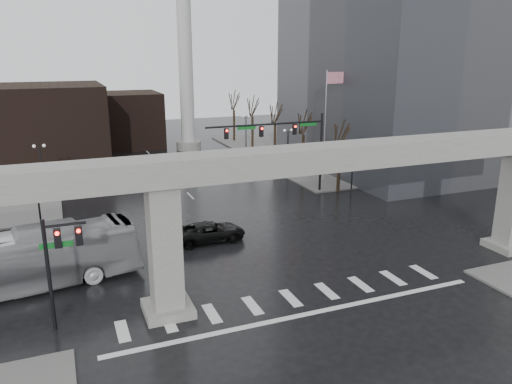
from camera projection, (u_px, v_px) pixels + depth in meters
ground at (283, 291)px, 29.99m from camera, size 160.00×160.00×0.00m
sidewalk_ne at (342, 151)px, 71.44m from camera, size 28.00×36.00×0.15m
elevated_guideway at (305, 178)px, 28.57m from camera, size 48.00×2.60×8.70m
building_far_left at (36, 126)px, 61.14m from camera, size 16.00×14.00×10.00m
building_far_mid at (126, 120)px, 74.64m from camera, size 10.00×10.00×8.00m
smokestack at (185, 55)px, 69.60m from camera, size 3.60×3.60×30.00m
signal_mast_arm at (287, 137)px, 48.42m from camera, size 12.12×0.43×8.00m
signal_left_pole at (58, 255)px, 24.95m from camera, size 2.30×0.30×6.00m
flagpole_assembly at (328, 113)px, 53.07m from camera, size 2.06×0.12×12.00m
lamp_right_0 at (352, 167)px, 46.39m from camera, size 1.22×0.32×5.11m
lamp_right_1 at (288, 143)px, 58.89m from camera, size 1.22×0.32×5.11m
lamp_right_2 at (246, 127)px, 71.40m from camera, size 1.22×0.32×5.11m
lamp_left_0 at (38, 198)px, 36.72m from camera, size 1.22×0.32×5.11m
lamp_left_1 at (41, 161)px, 49.23m from camera, size 1.22×0.32×5.11m
lamp_left_2 at (42, 138)px, 61.73m from camera, size 1.22×0.32×5.11m
tree_right_0 at (339, 165)px, 50.53m from camera, size 1.09×1.58×7.50m
tree_right_1 at (303, 150)px, 57.66m from camera, size 1.09×1.61×7.67m
tree_right_2 at (275, 139)px, 64.79m from camera, size 1.10×1.63×7.85m
tree_right_3 at (253, 130)px, 71.91m from camera, size 1.11×1.66×8.02m
tree_right_4 at (234, 122)px, 79.04m from camera, size 1.12×1.69×8.19m
pickup_truck at (210, 232)px, 37.68m from camera, size 5.31×2.50×1.47m
city_bus at (27, 260)px, 29.80m from camera, size 13.51×4.96×3.68m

